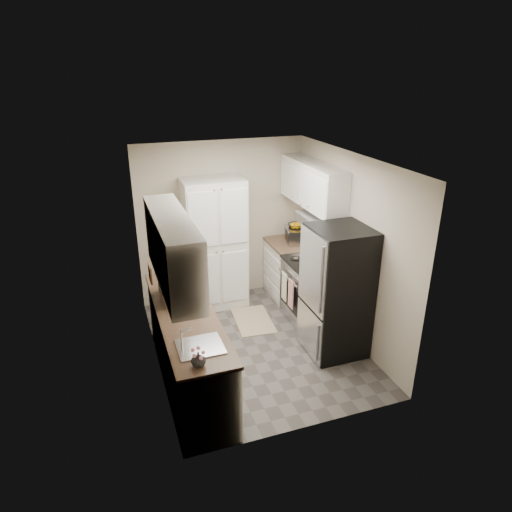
{
  "coord_description": "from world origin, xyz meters",
  "views": [
    {
      "loc": [
        -1.72,
        -4.92,
        3.5
      ],
      "look_at": [
        0.05,
        0.15,
        1.24
      ],
      "focal_mm": 32.0,
      "sensor_mm": 36.0,
      "label": 1
    }
  ],
  "objects_px": {
    "pantry_cabinet": "(215,245)",
    "refrigerator": "(337,292)",
    "electric_range": "(311,290)",
    "wine_bottle": "(172,268)",
    "microwave": "(179,285)",
    "toaster_oven": "(297,235)"
  },
  "relations": [
    {
      "from": "microwave",
      "to": "wine_bottle",
      "type": "xyz_separation_m",
      "value": [
        -0.0,
        0.52,
        -0.0
      ]
    },
    {
      "from": "refrigerator",
      "to": "toaster_oven",
      "type": "height_order",
      "value": "refrigerator"
    },
    {
      "from": "pantry_cabinet",
      "to": "refrigerator",
      "type": "xyz_separation_m",
      "value": [
        1.14,
        -1.73,
        -0.15
      ]
    },
    {
      "from": "wine_bottle",
      "to": "toaster_oven",
      "type": "distance_m",
      "value": 2.18
    },
    {
      "from": "refrigerator",
      "to": "toaster_oven",
      "type": "bearing_deg",
      "value": 84.61
    },
    {
      "from": "refrigerator",
      "to": "microwave",
      "type": "xyz_separation_m",
      "value": [
        -1.92,
        0.39,
        0.22
      ]
    },
    {
      "from": "wine_bottle",
      "to": "pantry_cabinet",
      "type": "bearing_deg",
      "value": 46.23
    },
    {
      "from": "toaster_oven",
      "to": "electric_range",
      "type": "bearing_deg",
      "value": -85.11
    },
    {
      "from": "electric_range",
      "to": "refrigerator",
      "type": "height_order",
      "value": "refrigerator"
    },
    {
      "from": "electric_range",
      "to": "microwave",
      "type": "distance_m",
      "value": 2.08
    },
    {
      "from": "electric_range",
      "to": "wine_bottle",
      "type": "distance_m",
      "value": 2.05
    },
    {
      "from": "pantry_cabinet",
      "to": "toaster_oven",
      "type": "bearing_deg",
      "value": -5.92
    },
    {
      "from": "refrigerator",
      "to": "microwave",
      "type": "relative_size",
      "value": 3.11
    },
    {
      "from": "electric_range",
      "to": "toaster_oven",
      "type": "xyz_separation_m",
      "value": [
        0.12,
        0.79,
        0.56
      ]
    },
    {
      "from": "pantry_cabinet",
      "to": "wine_bottle",
      "type": "bearing_deg",
      "value": -133.77
    },
    {
      "from": "pantry_cabinet",
      "to": "refrigerator",
      "type": "relative_size",
      "value": 1.18
    },
    {
      "from": "electric_range",
      "to": "refrigerator",
      "type": "distance_m",
      "value": 0.88
    },
    {
      "from": "wine_bottle",
      "to": "toaster_oven",
      "type": "height_order",
      "value": "wine_bottle"
    },
    {
      "from": "refrigerator",
      "to": "wine_bottle",
      "type": "distance_m",
      "value": 2.14
    },
    {
      "from": "microwave",
      "to": "toaster_oven",
      "type": "height_order",
      "value": "microwave"
    },
    {
      "from": "microwave",
      "to": "wine_bottle",
      "type": "height_order",
      "value": "microwave"
    },
    {
      "from": "refrigerator",
      "to": "pantry_cabinet",
      "type": "bearing_deg",
      "value": 123.46
    }
  ]
}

